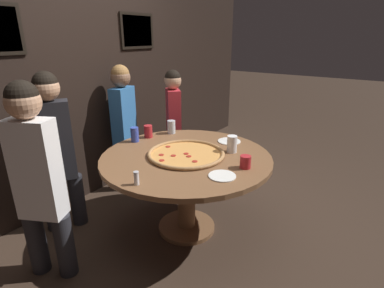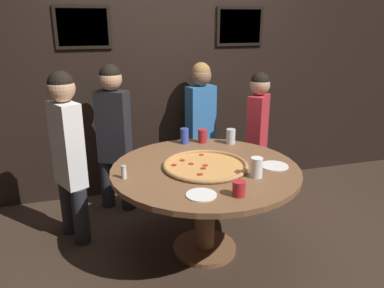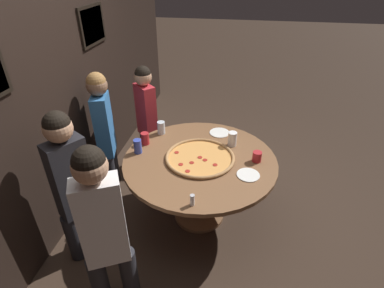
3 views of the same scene
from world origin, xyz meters
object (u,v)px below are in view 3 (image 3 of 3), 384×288
drink_cup_beside_pizza (257,157)px  condiment_shaker (192,200)px  diner_far_right (104,128)px  white_plate_right_side (248,175)px  dining_table (200,171)px  white_plate_beside_cup (220,133)px  diner_far_left (103,226)px  drink_cup_near_right (161,128)px  diner_side_right (72,181)px  diner_centre_back (146,113)px  drink_cup_far_right (138,147)px  drink_cup_by_shaker (145,138)px  drink_cup_front_edge (232,139)px  giant_pizza (200,157)px

drink_cup_beside_pizza → condiment_shaker: 0.84m
drink_cup_beside_pizza → diner_far_right: (0.26, 1.62, 0.01)m
white_plate_right_side → condiment_shaker: size_ratio=2.08×
white_plate_right_side → diner_far_right: diner_far_right is taller
dining_table → diner_far_right: bearing=74.2°
white_plate_beside_cup → diner_far_left: 1.66m
drink_cup_near_right → diner_side_right: diner_side_right is taller
diner_centre_back → drink_cup_far_right: bearing=-34.1°
dining_table → drink_cup_by_shaker: bearing=74.2°
drink_cup_beside_pizza → drink_cup_near_right: bearing=70.8°
drink_cup_front_edge → drink_cup_by_shaker: 0.88m
condiment_shaker → diner_centre_back: diner_centre_back is taller
giant_pizza → drink_cup_far_right: (-0.00, 0.61, 0.06)m
dining_table → white_plate_right_side: (-0.18, -0.45, 0.15)m
drink_cup_by_shaker → white_plate_beside_cup: drink_cup_by_shaker is taller
drink_cup_near_right → drink_cup_beside_pizza: (-0.35, -1.01, -0.02)m
dining_table → drink_cup_far_right: 0.65m
diner_side_right → diner_far_right: (0.91, 0.13, -0.02)m
drink_cup_beside_pizza → drink_cup_by_shaker: (0.12, 1.11, 0.01)m
drink_cup_front_edge → drink_cup_beside_pizza: (-0.24, -0.24, -0.02)m
drink_cup_far_right → diner_far_left: diner_far_left is taller
drink_cup_near_right → diner_far_right: (-0.09, 0.61, -0.01)m
white_plate_beside_cup → diner_far_right: 1.25m
drink_cup_beside_pizza → diner_side_right: size_ratio=0.07×
condiment_shaker → diner_side_right: (0.02, 1.00, 0.03)m
drink_cup_far_right → diner_far_right: 0.58m
drink_cup_front_edge → diner_far_right: 1.37m
dining_table → drink_cup_near_right: 0.66m
diner_far_right → white_plate_beside_cup: bearing=83.8°
dining_table → white_plate_beside_cup: bearing=-14.8°
giant_pizza → white_plate_right_side: bearing=-111.5°
drink_cup_by_shaker → diner_side_right: bearing=154.3°
white_plate_beside_cup → diner_side_right: (-1.12, 1.10, 0.07)m
giant_pizza → white_plate_beside_cup: giant_pizza is taller
drink_cup_far_right → diner_far_left: (-1.01, -0.10, 0.01)m
diner_side_right → diner_centre_back: bearing=-154.8°
dining_table → drink_cup_beside_pizza: bearing=-84.4°
drink_cup_by_shaker → diner_far_right: (0.14, 0.50, -0.00)m
drink_cup_front_edge → condiment_shaker: 0.95m
drink_cup_by_shaker → diner_centre_back: (0.65, 0.20, -0.04)m
drink_cup_front_edge → white_plate_right_side: drink_cup_front_edge is taller
giant_pizza → diner_side_right: (-0.60, 0.96, 0.06)m
diner_far_left → diner_centre_back: diner_far_left is taller
drink_cup_by_shaker → condiment_shaker: 1.01m
white_plate_beside_cup → diner_far_right: (-0.21, 1.23, 0.06)m
dining_table → diner_far_right: (0.31, 1.09, 0.21)m
dining_table → white_plate_right_side: size_ratio=7.20×
drink_cup_far_right → diner_far_right: size_ratio=0.10×
diner_far_left → drink_cup_near_right: bearing=-117.6°
drink_cup_by_shaker → dining_table: bearing=-105.8°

